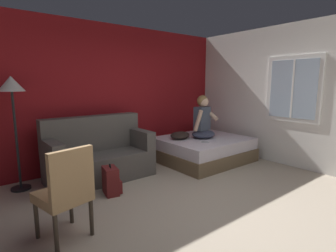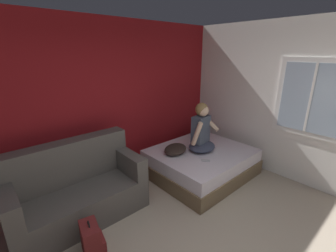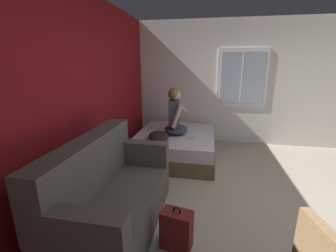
{
  "view_description": "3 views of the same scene",
  "coord_description": "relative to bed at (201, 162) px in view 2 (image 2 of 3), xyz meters",
  "views": [
    {
      "loc": [
        -2.25,
        -2.02,
        1.6
      ],
      "look_at": [
        0.67,
        1.65,
        0.83
      ],
      "focal_mm": 28.0,
      "sensor_mm": 36.0,
      "label": 1
    },
    {
      "loc": [
        -1.32,
        -0.71,
        2.19
      ],
      "look_at": [
        0.8,
        1.68,
        1.12
      ],
      "focal_mm": 24.0,
      "sensor_mm": 36.0,
      "label": 2
    },
    {
      "loc": [
        -2.5,
        1.07,
        1.78
      ],
      "look_at": [
        0.94,
        1.7,
        0.81
      ],
      "focal_mm": 24.0,
      "sensor_mm": 36.0,
      "label": 3
    }
  ],
  "objects": [
    {
      "name": "cell_phone",
      "position": [
        -0.27,
        -0.32,
        0.25
      ],
      "size": [
        0.14,
        0.15,
        0.01
      ],
      "primitive_type": "cube",
      "rotation": [
        0.0,
        0.0,
        0.69
      ],
      "color": "#B7B7BC",
      "rests_on": "bed"
    },
    {
      "name": "couch",
      "position": [
        -2.12,
        0.38,
        0.16
      ],
      "size": [
        1.7,
        0.82,
        1.04
      ],
      "color": "#514C47",
      "rests_on": "ground"
    },
    {
      "name": "throw_pillow",
      "position": [
        -0.43,
        0.23,
        0.31
      ],
      "size": [
        0.58,
        0.51,
        0.14
      ],
      "primitive_type": "ellipsoid",
      "rotation": [
        0.0,
        0.0,
        0.38
      ],
      "color": "#2D231E",
      "rests_on": "bed"
    },
    {
      "name": "backpack",
      "position": [
        -2.26,
        -0.36,
        -0.04
      ],
      "size": [
        0.28,
        0.33,
        0.46
      ],
      "color": "maroon",
      "rests_on": "ground"
    },
    {
      "name": "person_seated",
      "position": [
        -0.01,
        0.01,
        0.6
      ],
      "size": [
        0.58,
        0.51,
        0.88
      ],
      "color": "#383D51",
      "rests_on": "bed"
    },
    {
      "name": "wall_back_accent",
      "position": [
        -1.61,
        1.07,
        1.11
      ],
      "size": [
        10.35,
        0.16,
        2.7
      ],
      "primitive_type": "cube",
      "color": "maroon",
      "rests_on": "ground"
    },
    {
      "name": "bed",
      "position": [
        0.0,
        0.0,
        0.0
      ],
      "size": [
        1.75,
        1.51,
        0.48
      ],
      "color": "brown",
      "rests_on": "ground"
    }
  ]
}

